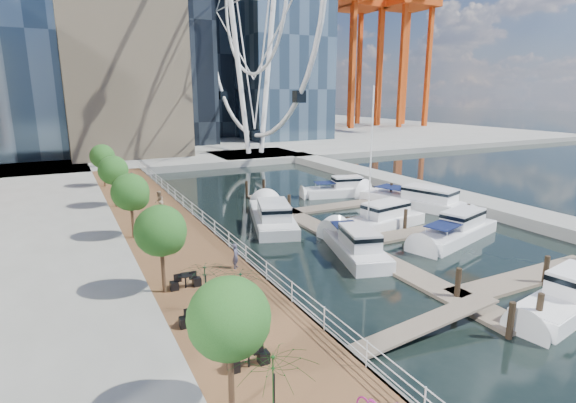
{
  "coord_description": "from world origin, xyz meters",
  "views": [
    {
      "loc": [
        -15.45,
        -17.88,
        10.98
      ],
      "look_at": [
        -0.52,
        11.33,
        3.0
      ],
      "focal_mm": 28.0,
      "sensor_mm": 36.0,
      "label": 1
    }
  ],
  "objects": [
    {
      "name": "railing",
      "position": [
        -6.1,
        15.0,
        1.52
      ],
      "size": [
        0.1,
        60.0,
        1.05
      ],
      "primitive_type": null,
      "color": "white",
      "rests_on": "boardwalk"
    },
    {
      "name": "yacht_foreground",
      "position": [
        10.86,
        5.47,
        0.0
      ],
      "size": [
        10.14,
        5.31,
        2.15
      ],
      "primitive_type": null,
      "rotation": [
        0.0,
        0.0,
        1.86
      ],
      "color": "silver",
      "rests_on": "ground"
    },
    {
      "name": "pedestrian_near",
      "position": [
        -6.98,
        5.4,
        1.74
      ],
      "size": [
        0.6,
        0.65,
        1.49
      ],
      "primitive_type": "imported",
      "rotation": [
        0.0,
        0.0,
        0.96
      ],
      "color": "#494860",
      "rests_on": "boardwalk"
    },
    {
      "name": "boardwalk",
      "position": [
        -9.0,
        15.0,
        0.5
      ],
      "size": [
        6.0,
        60.0,
        1.0
      ],
      "primitive_type": "cube",
      "color": "brown",
      "rests_on": "ground"
    },
    {
      "name": "pedestrian_far",
      "position": [
        -8.88,
        31.37,
        1.88
      ],
      "size": [
        1.11,
        0.83,
        1.76
      ],
      "primitive_type": "imported",
      "rotation": [
        0.0,
        0.0,
        2.69
      ],
      "color": "#343741",
      "rests_on": "boardwalk"
    },
    {
      "name": "cafe_tables",
      "position": [
        -10.4,
        -2.0,
        1.37
      ],
      "size": [
        2.5,
        13.7,
        0.74
      ],
      "color": "black",
      "rests_on": "ground"
    },
    {
      "name": "street_trees",
      "position": [
        -11.4,
        14.0,
        4.29
      ],
      "size": [
        2.6,
        42.6,
        4.6
      ],
      "color": "#3F2B1C",
      "rests_on": "ground"
    },
    {
      "name": "land_far",
      "position": [
        0.0,
        102.0,
        0.5
      ],
      "size": [
        200.0,
        114.0,
        1.0
      ],
      "primitive_type": "cube",
      "color": "gray",
      "rests_on": "ground"
    },
    {
      "name": "cafe_seating",
      "position": [
        -9.86,
        -2.56,
        2.19
      ],
      "size": [
        4.59,
        11.24,
        2.48
      ],
      "color": "#103E12",
      "rests_on": "ground"
    },
    {
      "name": "floating_docks",
      "position": [
        7.97,
        9.98,
        0.49
      ],
      "size": [
        16.0,
        34.0,
        2.6
      ],
      "color": "#6D6051",
      "rests_on": "ground"
    },
    {
      "name": "seawall",
      "position": [
        -6.0,
        15.0,
        0.5
      ],
      "size": [
        0.25,
        60.0,
        1.0
      ],
      "primitive_type": "cube",
      "color": "#595954",
      "rests_on": "ground"
    },
    {
      "name": "breakwater",
      "position": [
        20.0,
        20.0,
        0.5
      ],
      "size": [
        4.0,
        60.0,
        1.0
      ],
      "primitive_type": "cube",
      "color": "gray",
      "rests_on": "ground"
    },
    {
      "name": "moored_yachts",
      "position": [
        7.29,
        11.11,
        0.0
      ],
      "size": [
        21.99,
        31.47,
        11.5
      ],
      "color": "white",
      "rests_on": "ground"
    },
    {
      "name": "pedestrian_mid",
      "position": [
        -8.33,
        20.19,
        1.93
      ],
      "size": [
        0.92,
        1.06,
        1.85
      ],
      "primitive_type": "imported",
      "rotation": [
        0.0,
        0.0,
        -1.84
      ],
      "color": "gray",
      "rests_on": "boardwalk"
    },
    {
      "name": "pier",
      "position": [
        14.0,
        52.0,
        0.5
      ],
      "size": [
        14.0,
        12.0,
        1.0
      ],
      "primitive_type": "cube",
      "color": "gray",
      "rests_on": "ground"
    },
    {
      "name": "ground",
      "position": [
        0.0,
        0.0,
        0.0
      ],
      "size": [
        520.0,
        520.0,
        0.0
      ],
      "primitive_type": "plane",
      "color": "black",
      "rests_on": "ground"
    },
    {
      "name": "port_cranes",
      "position": [
        67.67,
        95.67,
        20.0
      ],
      "size": [
        40.0,
        52.0,
        38.0
      ],
      "color": "#D84C14",
      "rests_on": "ground"
    }
  ]
}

